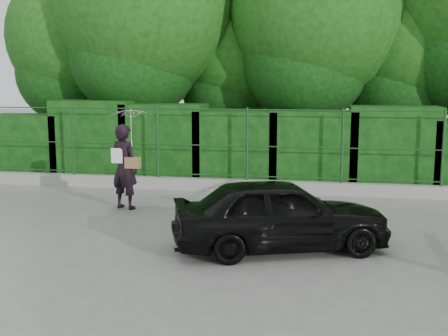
# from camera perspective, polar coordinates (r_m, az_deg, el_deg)

# --- Properties ---
(ground) EXTENTS (80.00, 80.00, 0.00)m
(ground) POSITION_cam_1_polar(r_m,az_deg,el_deg) (9.83, -3.70, -7.45)
(ground) COLOR gray
(kerb) EXTENTS (14.00, 0.25, 0.30)m
(kerb) POSITION_cam_1_polar(r_m,az_deg,el_deg) (14.08, 0.73, -1.77)
(kerb) COLOR #9E9E99
(kerb) RESTS_ON ground
(fence) EXTENTS (14.13, 0.06, 1.80)m
(fence) POSITION_cam_1_polar(r_m,az_deg,el_deg) (13.89, 1.64, 2.46)
(fence) COLOR #18421B
(fence) RESTS_ON kerb
(hedge) EXTENTS (14.20, 1.20, 2.21)m
(hedge) POSITION_cam_1_polar(r_m,az_deg,el_deg) (14.93, 1.20, 2.17)
(hedge) COLOR black
(hedge) RESTS_ON ground
(trees) EXTENTS (17.10, 6.15, 8.08)m
(trees) POSITION_cam_1_polar(r_m,az_deg,el_deg) (17.02, 6.58, 15.14)
(trees) COLOR black
(trees) RESTS_ON ground
(woman) EXTENTS (1.00, 0.94, 2.18)m
(woman) POSITION_cam_1_polar(r_m,az_deg,el_deg) (12.20, -9.72, 2.34)
(woman) COLOR black
(woman) RESTS_ON ground
(car) EXTENTS (3.80, 2.51, 1.20)m
(car) POSITION_cam_1_polar(r_m,az_deg,el_deg) (9.25, 5.74, -4.67)
(car) COLOR black
(car) RESTS_ON ground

